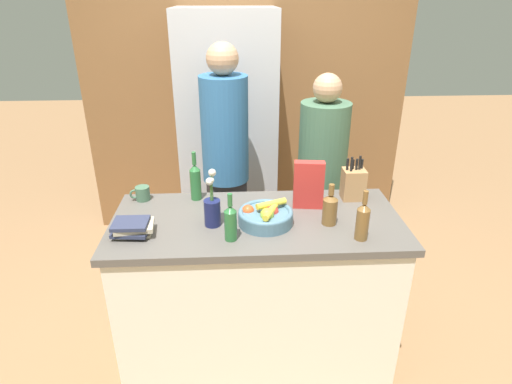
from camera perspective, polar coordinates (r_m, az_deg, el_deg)
ground_plane at (r=2.86m, az=0.10°, el=-20.02°), size 14.00×14.00×0.00m
kitchen_island at (r=2.56m, az=0.11°, el=-12.69°), size 1.56×0.71×0.92m
back_wall_wood at (r=3.78m, az=-1.34°, el=13.98°), size 2.76×0.12×2.60m
refrigerator at (r=3.52m, az=-3.69°, el=7.47°), size 0.75×0.62×1.93m
fruit_bowl at (r=2.24m, az=1.28°, el=-3.15°), size 0.29×0.29×0.11m
knife_block at (r=2.56m, az=12.84°, el=1.11°), size 0.13×0.11×0.27m
flower_vase at (r=2.21m, az=-5.87°, el=-2.01°), size 0.09×0.09×0.31m
cereal_box at (r=2.39m, az=7.02°, el=0.95°), size 0.17×0.08×0.27m
coffee_mug at (r=2.58m, az=-14.94°, el=-0.18°), size 0.12×0.08×0.08m
book_stack at (r=2.23m, az=-16.13°, el=-4.60°), size 0.21×0.16×0.08m
bottle_oil at (r=2.25m, az=9.83°, el=-2.18°), size 0.08×0.08×0.23m
bottle_vinegar at (r=2.14m, az=14.03°, el=-3.70°), size 0.06×0.06×0.26m
bottle_wine at (r=2.50m, az=-8.08°, el=1.48°), size 0.06×0.06×0.29m
bottle_water at (r=2.08m, az=-3.41°, el=-3.99°), size 0.06×0.06×0.25m
person_at_sink at (r=2.94m, az=-4.08°, el=4.54°), size 0.32×0.32×1.76m
person_in_blue at (r=2.94m, az=8.70°, el=2.01°), size 0.33×0.33×1.58m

